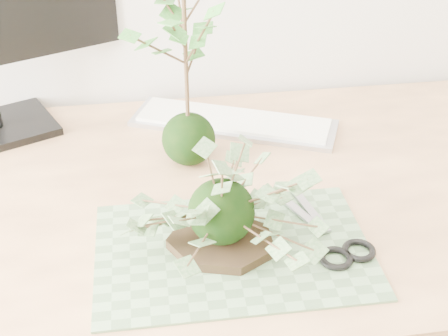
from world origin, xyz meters
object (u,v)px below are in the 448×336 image
Objects in this scene: desk at (259,227)px; maple_kokedama at (184,12)px; keyboard at (234,122)px; ivy_kokedama at (221,185)px.

desk is 0.39m from maple_kokedama.
ivy_kokedama is at bearing -78.44° from keyboard.
desk is at bearing 59.46° from ivy_kokedama.
desk is 0.24m from keyboard.
maple_kokedama is at bearing 139.47° from desk.
ivy_kokedama reaches higher than keyboard.
maple_kokedama is (-0.02, 0.24, 0.16)m from ivy_kokedama.
ivy_kokedama is at bearing -85.00° from maple_kokedama.
maple_kokedama is at bearing 95.00° from ivy_kokedama.
desk is 3.87× the size of keyboard.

